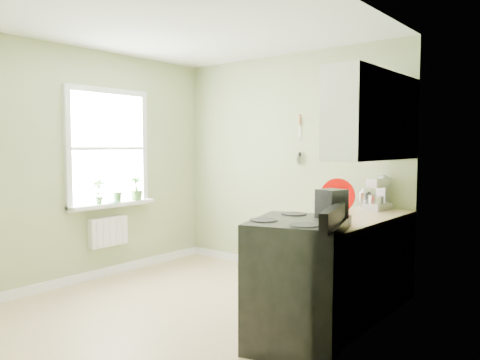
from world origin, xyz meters
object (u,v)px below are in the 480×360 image
Objects in this scene: stand_mixer at (379,195)px; kettle at (363,198)px; stove at (298,281)px; coffee_maker at (331,210)px.

stand_mixer is 1.76× the size of kettle.
stove reaches higher than kettle.
stove is at bearing -120.68° from coffee_maker.
coffee_maker reaches higher than kettle.
stand_mixer reaches higher than stove.
kettle is (-0.21, 0.09, -0.05)m from stand_mixer.
kettle is at bearing 155.95° from stand_mixer.
kettle is 0.65× the size of coffee_maker.
kettle is at bearing 104.57° from coffee_maker.
stand_mixer is 1.34m from coffee_maker.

